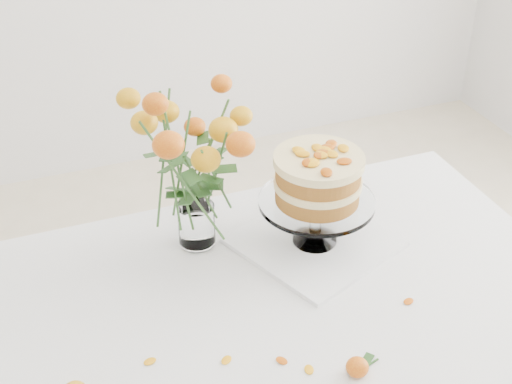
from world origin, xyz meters
TOP-DOWN VIEW (x-y plane):
  - table at (0.00, 0.00)m, footprint 1.43×0.93m
  - napkin at (0.20, 0.18)m, footprint 0.42×0.42m
  - cake_stand at (0.20, 0.18)m, footprint 0.27×0.27m
  - rose_vase at (-0.06, 0.28)m, footprint 0.34×0.34m
  - loose_rose_far at (0.10, -0.22)m, footprint 0.08×0.04m
  - stray_petal_a at (-0.12, -0.10)m, footprint 0.03×0.02m
  - stray_petal_b at (-0.02, -0.14)m, footprint 0.03×0.02m
  - stray_petal_c at (0.02, -0.18)m, footprint 0.03×0.02m
  - stray_petal_d at (-0.26, -0.05)m, footprint 0.03×0.02m
  - stray_petal_f at (0.30, -0.08)m, footprint 0.03×0.02m

SIDE VIEW (x-z plane):
  - table at x=0.00m, z-range 0.30..1.05m
  - stray_petal_a at x=-0.12m, z-range 0.76..0.76m
  - stray_petal_b at x=-0.02m, z-range 0.76..0.76m
  - stray_petal_c at x=0.02m, z-range 0.76..0.76m
  - stray_petal_d at x=-0.26m, z-range 0.76..0.76m
  - stray_petal_f at x=0.30m, z-range 0.76..0.76m
  - napkin at x=0.20m, z-range 0.76..0.77m
  - loose_rose_far at x=0.10m, z-range 0.76..0.79m
  - cake_stand at x=0.20m, z-range 0.81..1.05m
  - rose_vase at x=-0.06m, z-range 0.79..1.23m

